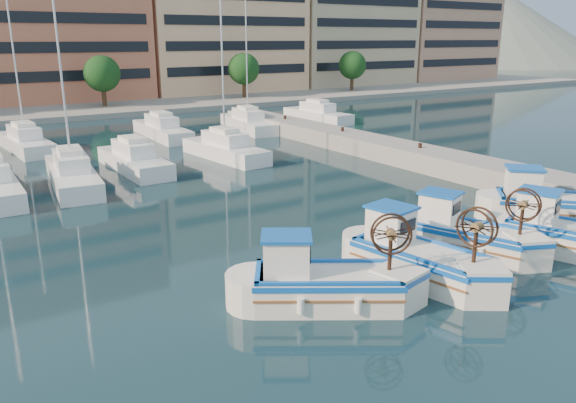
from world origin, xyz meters
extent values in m
plane|color=#1B3746|center=(0.00, 0.00, 0.00)|extent=(300.00, 300.00, 0.00)
cube|color=gray|center=(13.00, 8.00, 0.60)|extent=(3.00, 60.00, 1.20)
cube|color=gray|center=(0.00, 67.00, 0.30)|extent=(180.00, 40.00, 0.60)
cube|color=#FBBB8B|center=(24.00, 65.00, 11.60)|extent=(23.00, 14.00, 22.00)
cube|color=black|center=(24.00, 58.00, 11.60)|extent=(21.16, 0.12, 19.80)
cube|color=tan|center=(47.00, 65.00, 12.60)|extent=(22.00, 14.00, 24.00)
cube|color=black|center=(47.00, 58.00, 12.60)|extent=(20.24, 0.12, 21.60)
cube|color=tan|center=(69.00, 65.00, 12.10)|extent=(21.00, 14.00, 23.00)
cube|color=black|center=(69.00, 58.00, 12.10)|extent=(19.32, 0.12, 20.70)
cylinder|color=#3F2B19|center=(4.00, 53.50, 1.50)|extent=(0.50, 0.50, 3.00)
sphere|color=#19481A|center=(4.00, 53.50, 4.20)|extent=(4.00, 4.00, 4.00)
cylinder|color=#3F2B19|center=(22.00, 53.50, 1.50)|extent=(0.50, 0.50, 3.00)
sphere|color=#19481A|center=(22.00, 53.50, 4.20)|extent=(4.00, 4.00, 4.00)
cylinder|color=#3F2B19|center=(40.00, 53.50, 1.50)|extent=(0.50, 0.50, 3.00)
sphere|color=#19481A|center=(40.00, 53.50, 4.20)|extent=(4.00, 4.00, 4.00)
cone|color=slate|center=(140.00, 110.00, 0.00)|extent=(160.00, 160.00, 50.00)
cube|color=white|center=(-7.06, 21.28, 0.50)|extent=(3.27, 9.25, 1.00)
cylinder|color=silver|center=(-7.06, 21.28, 6.00)|extent=(0.12, 0.12, 11.00)
cube|color=white|center=(-2.93, 22.93, 0.50)|extent=(2.33, 8.06, 1.00)
cube|color=white|center=(3.50, 23.01, 0.50)|extent=(2.95, 8.16, 1.00)
cylinder|color=silver|center=(3.50, 23.01, 6.00)|extent=(0.12, 0.12, 11.00)
cube|color=white|center=(-7.53, 33.54, 0.50)|extent=(2.82, 8.59, 1.00)
cylinder|color=silver|center=(-7.53, 33.54, 6.00)|extent=(0.12, 0.12, 11.00)
cube|color=white|center=(3.04, 33.58, 0.50)|extent=(2.52, 9.22, 1.00)
cube|color=white|center=(11.03, 33.16, 0.50)|extent=(3.59, 9.42, 1.00)
cylinder|color=silver|center=(11.03, 33.16, 6.00)|extent=(0.12, 0.12, 11.00)
cube|color=white|center=(19.69, 34.32, 0.50)|extent=(2.58, 8.75, 1.00)
cube|color=silver|center=(-4.07, 1.43, 0.55)|extent=(4.75, 4.00, 1.11)
cube|color=#0D4FB2|center=(-4.07, 1.43, 0.97)|extent=(4.89, 4.12, 0.17)
cube|color=#1A85CD|center=(-4.07, 1.43, 0.91)|extent=(4.15, 3.41, 0.06)
cube|color=white|center=(-5.13, 2.12, 1.69)|extent=(1.78, 1.72, 1.16)
cube|color=#0D4FB2|center=(-5.13, 2.12, 2.32)|extent=(2.00, 1.94, 0.08)
cylinder|color=#331E14|center=(-2.47, 0.40, 1.72)|extent=(0.13, 0.13, 1.22)
cylinder|color=brown|center=(-2.47, 0.40, 2.37)|extent=(0.43, 0.44, 0.30)
torus|color=#331E14|center=(-2.56, 0.26, 2.37)|extent=(1.07, 0.73, 1.23)
torus|color=#331E14|center=(-2.39, 0.53, 2.37)|extent=(1.07, 0.73, 1.23)
cube|color=silver|center=(-0.23, 1.22, 0.56)|extent=(2.72, 4.78, 1.12)
cube|color=#0D4FB2|center=(-0.23, 1.22, 0.99)|extent=(2.81, 4.92, 0.17)
cube|color=#1A85CD|center=(-0.23, 1.22, 0.92)|extent=(2.22, 4.26, 0.06)
cube|color=white|center=(-0.46, 2.49, 1.71)|extent=(1.41, 1.59, 1.18)
cube|color=#0D4FB2|center=(-0.46, 2.49, 2.36)|extent=(1.60, 1.77, 0.09)
cylinder|color=#331E14|center=(0.13, -0.67, 1.75)|extent=(0.13, 0.13, 1.24)
cylinder|color=brown|center=(0.13, -0.67, 2.41)|extent=(0.39, 0.36, 0.30)
torus|color=#331E14|center=(-0.03, -0.70, 2.41)|extent=(0.30, 1.25, 1.25)
torus|color=#331E14|center=(0.29, -0.64, 2.41)|extent=(0.30, 1.25, 1.25)
cube|color=silver|center=(3.15, 1.95, 0.54)|extent=(3.24, 4.67, 1.07)
cube|color=#0D4FB2|center=(3.15, 1.95, 0.95)|extent=(3.34, 4.81, 0.16)
cube|color=#1A85CD|center=(3.15, 1.95, 0.88)|extent=(2.71, 4.13, 0.06)
cube|color=white|center=(2.71, 3.10, 1.64)|extent=(1.52, 1.64, 1.13)
cube|color=#0D4FB2|center=(2.71, 3.10, 2.25)|extent=(1.72, 1.84, 0.08)
cylinder|color=#331E14|center=(3.80, 0.22, 1.67)|extent=(0.12, 0.12, 1.19)
cylinder|color=brown|center=(3.80, 0.22, 2.30)|extent=(0.41, 0.38, 0.29)
torus|color=#331E14|center=(3.65, 0.17, 2.30)|extent=(0.49, 1.15, 1.20)
torus|color=#331E14|center=(3.94, 0.28, 2.30)|extent=(0.49, 1.15, 1.20)
cube|color=silver|center=(6.36, -0.24, 0.56)|extent=(3.33, 4.85, 1.12)
cube|color=#0D4FB2|center=(6.36, -0.24, 0.98)|extent=(3.43, 5.00, 0.17)
cube|color=#1A85CD|center=(6.36, -0.24, 0.92)|extent=(2.78, 4.29, 0.06)
cube|color=white|center=(5.92, 0.96, 1.70)|extent=(1.57, 1.70, 1.17)
cube|color=#0D4FB2|center=(5.92, 0.96, 2.34)|extent=(1.78, 1.90, 0.09)
cube|color=silver|center=(9.50, 2.51, 0.58)|extent=(4.66, 4.71, 1.16)
cube|color=#0D4FB2|center=(9.50, 2.51, 1.02)|extent=(4.80, 4.85, 0.18)
cube|color=#1A85CD|center=(9.50, 2.51, 0.95)|extent=(4.02, 4.07, 0.07)
cube|color=white|center=(8.58, 3.46, 1.77)|extent=(1.87, 1.88, 1.21)
cube|color=#0D4FB2|center=(8.58, 3.46, 2.43)|extent=(2.11, 2.11, 0.09)
camera|label=1|loc=(-13.84, -11.20, 8.07)|focal=35.00mm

